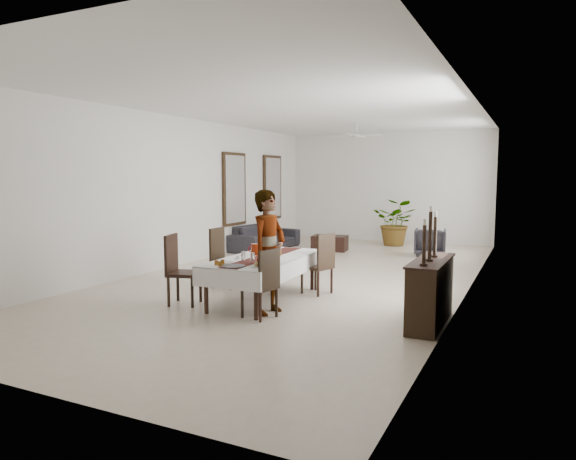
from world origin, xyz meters
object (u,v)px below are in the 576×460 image
(woman, at_px, (269,252))
(sideboard_body, at_px, (430,293))
(sofa, at_px, (265,237))
(dining_table_top, at_px, (264,259))
(red_pitcher, at_px, (255,249))

(woman, height_order, sideboard_body, woman)
(sofa, bearing_deg, woman, -146.48)
(woman, bearing_deg, dining_table_top, 41.35)
(sideboard_body, relative_size, sofa, 0.62)
(sideboard_body, xyz_separation_m, sofa, (-5.23, 5.21, -0.09))
(red_pitcher, height_order, sideboard_body, red_pitcher)
(red_pitcher, relative_size, woman, 0.10)
(sideboard_body, height_order, sofa, sideboard_body)
(woman, xyz_separation_m, sofa, (-3.07, 5.62, -0.54))
(red_pitcher, bearing_deg, sofa, 116.56)
(dining_table_top, height_order, sofa, dining_table_top)
(red_pitcher, distance_m, woman, 0.98)
(dining_table_top, distance_m, sideboard_body, 2.59)
(dining_table_top, xyz_separation_m, sofa, (-2.66, 5.00, -0.32))
(red_pitcher, relative_size, sofa, 0.08)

